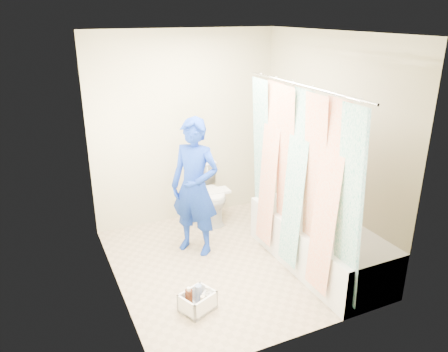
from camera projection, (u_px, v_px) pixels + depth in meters
name	position (u px, v px, depth m)	size (l,w,h in m)	color
floor	(230.00, 262.00, 4.79)	(2.60, 2.60, 0.00)	tan
ceiling	(231.00, 32.00, 3.94)	(2.40, 2.60, 0.02)	silver
wall_back	(185.00, 129.00, 5.47)	(2.40, 0.02, 2.40)	#B8B18D
wall_front	(305.00, 209.00, 3.26)	(2.40, 0.02, 2.40)	#B8B18D
wall_left	(109.00, 176.00, 3.89)	(0.02, 2.60, 2.40)	#B8B18D
wall_right	(328.00, 144.00, 4.83)	(0.02, 2.60, 2.40)	#B8B18D
bathtub	(318.00, 242.00, 4.67)	(0.70, 1.75, 0.50)	silver
curtain_rod	(303.00, 86.00, 3.94)	(0.02, 0.02, 1.90)	silver
shower_curtain	(297.00, 181.00, 4.27)	(0.06, 1.75, 1.80)	silver
toilet	(209.00, 193.00, 5.66)	(0.41, 0.72, 0.73)	white
tank_lid	(212.00, 192.00, 5.54)	(0.45, 0.19, 0.03)	white
tank_internals	(200.00, 163.00, 5.68)	(0.18, 0.06, 0.24)	black
plumber	(195.00, 187.00, 4.77)	(0.56, 0.37, 1.55)	#1024A5
cleaning_caddy	(198.00, 302.00, 4.01)	(0.36, 0.33, 0.23)	white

